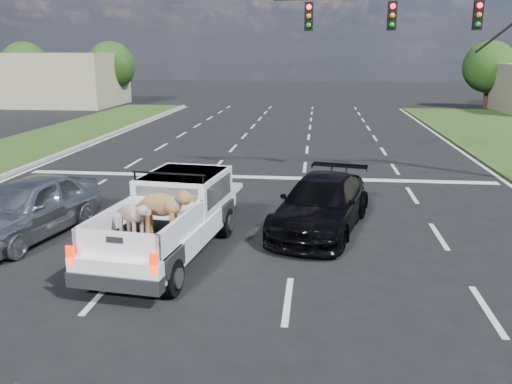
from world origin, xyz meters
TOP-DOWN VIEW (x-y plane):
  - ground at (0.00, 0.00)m, footprint 160.00×160.00m
  - road_markings at (0.00, 6.56)m, footprint 17.75×60.00m
  - traffic_signal at (7.20, 10.50)m, footprint 9.11×0.31m
  - building_left at (-20.00, 36.00)m, footprint 10.00×8.00m
  - tree_far_b at (-24.00, 38.00)m, footprint 4.20×4.20m
  - tree_far_c at (-16.00, 38.00)m, footprint 4.20×4.20m
  - tree_far_d at (16.00, 38.00)m, footprint 4.20×4.20m
  - pickup_truck at (-0.98, 2.06)m, footprint 2.38×5.18m
  - silver_sedan at (-4.75, 2.89)m, footprint 2.48×4.57m
  - black_coupe at (2.35, 4.20)m, footprint 2.93×4.96m

SIDE VIEW (x-z plane):
  - ground at x=0.00m, z-range 0.00..0.00m
  - road_markings at x=0.00m, z-range 0.00..0.01m
  - black_coupe at x=2.35m, z-range 0.00..1.35m
  - silver_sedan at x=-4.75m, z-range 0.00..1.48m
  - pickup_truck at x=-0.98m, z-range -0.06..1.81m
  - building_left at x=-20.00m, z-range 0.00..4.40m
  - tree_far_b at x=-24.00m, z-range 0.59..5.99m
  - tree_far_c at x=-16.00m, z-range 0.59..5.99m
  - tree_far_d at x=16.00m, z-range 0.59..5.99m
  - traffic_signal at x=7.20m, z-range 1.23..8.23m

